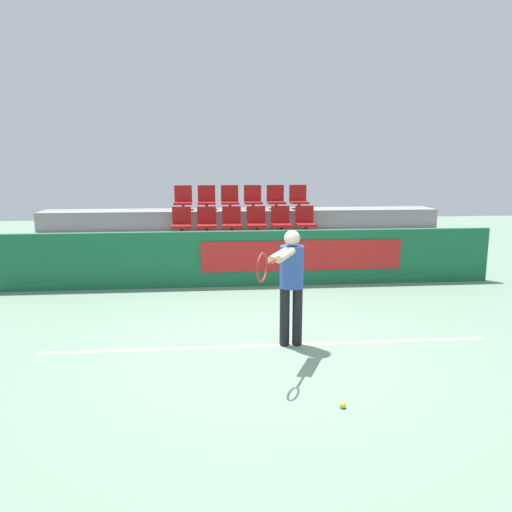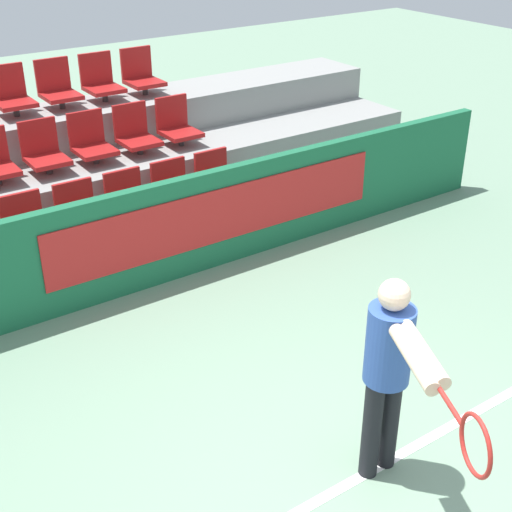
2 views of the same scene
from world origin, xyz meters
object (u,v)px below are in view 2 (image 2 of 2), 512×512
object	(u,v)px
stadium_chair_4	(174,191)
stadium_chair_17	(141,75)
stadium_chair_14	(12,95)
stadium_chair_16	(101,81)
stadium_chair_5	(217,181)
stadium_chair_11	(177,125)
tennis_player	(391,367)
stadium_chair_2	(80,215)
stadium_chair_3	(129,203)
stadium_chair_8	(44,151)
stadium_chair_15	(58,88)
stadium_chair_9	(91,142)
stadium_chair_10	(136,133)
stadium_chair_1	(27,228)

from	to	relation	value
stadium_chair_4	stadium_chair_17	xyz separation A→B (m)	(0.55, 1.77, 0.85)
stadium_chair_14	stadium_chair_16	distance (m)	1.10
stadium_chair_4	stadium_chair_5	world-z (taller)	same
stadium_chair_11	stadium_chair_14	distance (m)	1.92
stadium_chair_5	tennis_player	bearing A→B (deg)	-105.95
stadium_chair_5	stadium_chair_16	world-z (taller)	stadium_chair_16
stadium_chair_2	stadium_chair_5	size ratio (longest dim) A/B	1.00
stadium_chair_3	stadium_chair_4	xyz separation A→B (m)	(0.55, 0.00, 0.00)
stadium_chair_8	stadium_chair_14	world-z (taller)	stadium_chair_14
stadium_chair_15	stadium_chair_16	world-z (taller)	same
stadium_chair_8	stadium_chair_3	bearing A→B (deg)	-58.17
stadium_chair_2	stadium_chair_3	size ratio (longest dim) A/B	1.00
stadium_chair_4	stadium_chair_9	xyz separation A→B (m)	(-0.55, 0.89, 0.42)
stadium_chair_8	stadium_chair_17	bearing A→B (deg)	28.24
stadium_chair_3	stadium_chair_15	xyz separation A→B (m)	(0.00, 1.77, 0.85)
stadium_chair_9	stadium_chair_17	bearing A→B (deg)	38.85
stadium_chair_11	stadium_chair_15	size ratio (longest dim) A/B	1.00
stadium_chair_15	stadium_chair_16	size ratio (longest dim) A/B	1.00
stadium_chair_10	stadium_chair_15	bearing A→B (deg)	121.83
stadium_chair_15	stadium_chair_17	size ratio (longest dim) A/B	1.00
stadium_chair_2	stadium_chair_9	xyz separation A→B (m)	(0.55, 0.89, 0.42)
stadium_chair_8	stadium_chair_11	xyz separation A→B (m)	(1.65, 0.00, 0.00)
stadium_chair_1	stadium_chair_17	xyz separation A→B (m)	(2.20, 1.77, 0.85)
stadium_chair_15	stadium_chair_17	world-z (taller)	same
stadium_chair_4	stadium_chair_10	size ratio (longest dim) A/B	1.00
stadium_chair_3	stadium_chair_8	world-z (taller)	stadium_chair_8
stadium_chair_5	stadium_chair_14	bearing A→B (deg)	132.96
stadium_chair_17	stadium_chair_3	bearing A→B (deg)	-121.83
stadium_chair_3	tennis_player	distance (m)	3.96
stadium_chair_5	stadium_chair_1	bearing A→B (deg)	180.00
stadium_chair_11	stadium_chair_17	size ratio (longest dim) A/B	1.00
stadium_chair_2	tennis_player	size ratio (longest dim) A/B	0.36
stadium_chair_3	stadium_chair_5	distance (m)	1.10
stadium_chair_1	stadium_chair_9	size ratio (longest dim) A/B	1.00
stadium_chair_14	tennis_player	distance (m)	5.77
stadium_chair_5	stadium_chair_15	world-z (taller)	stadium_chair_15
stadium_chair_9	stadium_chair_11	world-z (taller)	same
stadium_chair_3	stadium_chair_14	xyz separation A→B (m)	(-0.55, 1.77, 0.85)
stadium_chair_4	stadium_chair_17	size ratio (longest dim) A/B	1.00
stadium_chair_3	stadium_chair_14	world-z (taller)	stadium_chair_14
stadium_chair_3	stadium_chair_16	world-z (taller)	stadium_chair_16
stadium_chair_15	stadium_chair_5	bearing A→B (deg)	-58.17
stadium_chair_14	stadium_chair_15	xyz separation A→B (m)	(0.55, 0.00, 0.00)
stadium_chair_14	stadium_chair_15	bearing A→B (deg)	0.00
stadium_chair_3	stadium_chair_8	distance (m)	1.13
stadium_chair_1	stadium_chair_4	bearing A→B (deg)	0.00
stadium_chair_16	stadium_chair_17	distance (m)	0.55
stadium_chair_11	stadium_chair_3	bearing A→B (deg)	-141.15
stadium_chair_10	tennis_player	size ratio (longest dim) A/B	0.36
stadium_chair_10	tennis_player	distance (m)	4.87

